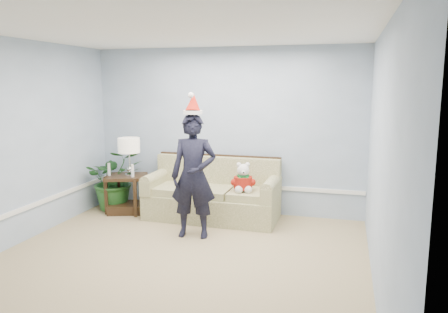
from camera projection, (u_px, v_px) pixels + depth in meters
room_shell at (165, 154)px, 4.79m from camera, size 4.54×5.04×2.74m
wainscot_trim at (124, 199)px, 6.36m from camera, size 4.49×4.99×0.06m
sofa at (213, 196)px, 6.94m from camera, size 2.08×0.92×0.97m
side_table at (127, 198)px, 7.25m from camera, size 0.79×0.72×0.63m
table_lamp at (129, 147)px, 7.07m from camera, size 0.35×0.35×0.62m
candle_pair at (121, 170)px, 7.09m from camera, size 0.48×0.05×0.21m
houseplant at (115, 179)px, 7.38m from camera, size 1.23×1.19×1.04m
man at (194, 176)px, 5.99m from camera, size 0.68×0.49×1.72m
santa_hat at (193, 104)px, 5.85m from camera, size 0.29×0.32×0.30m
teddy_bear at (243, 181)px, 6.56m from camera, size 0.35×0.35×0.45m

